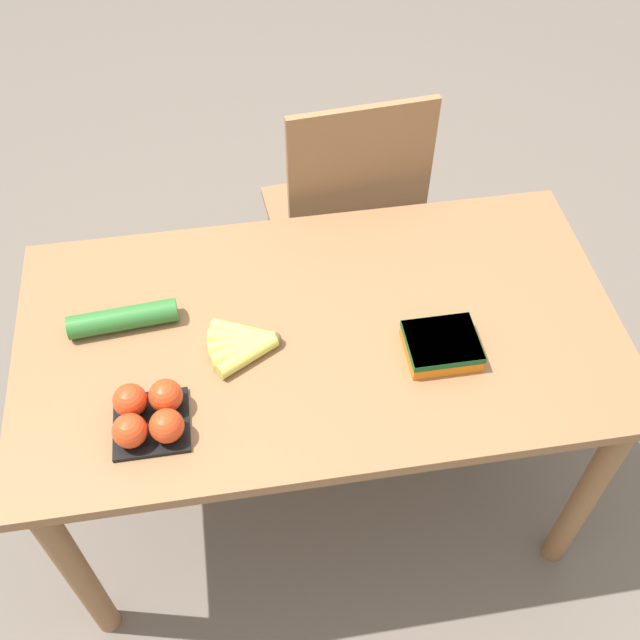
{
  "coord_description": "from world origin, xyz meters",
  "views": [
    {
      "loc": [
        -0.16,
        -1.04,
        2.06
      ],
      "look_at": [
        0.0,
        0.0,
        0.78
      ],
      "focal_mm": 42.0,
      "sensor_mm": 36.0,
      "label": 1
    }
  ],
  "objects": [
    {
      "name": "ground_plane",
      "position": [
        0.0,
        0.0,
        0.0
      ],
      "size": [
        12.0,
        12.0,
        0.0
      ],
      "primitive_type": "plane",
      "color": "#665B51"
    },
    {
      "name": "cucumber_near",
      "position": [
        -0.43,
        0.07,
        0.77
      ],
      "size": [
        0.24,
        0.07,
        0.05
      ],
      "color": "#2D702D",
      "rests_on": "dining_table"
    },
    {
      "name": "carrot_bag",
      "position": [
        0.25,
        -0.11,
        0.77
      ],
      "size": [
        0.16,
        0.13,
        0.05
      ],
      "color": "orange",
      "rests_on": "dining_table"
    },
    {
      "name": "banana_bunch",
      "position": [
        -0.17,
        -0.03,
        0.76
      ],
      "size": [
        0.16,
        0.17,
        0.03
      ],
      "color": "brown",
      "rests_on": "dining_table"
    },
    {
      "name": "tomato_pack",
      "position": [
        -0.38,
        -0.2,
        0.79
      ],
      "size": [
        0.15,
        0.15,
        0.08
      ],
      "color": "black",
      "rests_on": "dining_table"
    },
    {
      "name": "dining_table",
      "position": [
        0.0,
        0.0,
        0.64
      ],
      "size": [
        1.36,
        0.74,
        0.75
      ],
      "color": "olive",
      "rests_on": "ground_plane"
    },
    {
      "name": "chair",
      "position": [
        0.17,
        0.57,
        0.52
      ],
      "size": [
        0.45,
        0.43,
        1.0
      ],
      "rotation": [
        0.0,
        0.0,
        3.22
      ],
      "color": "#8E6642",
      "rests_on": "ground_plane"
    }
  ]
}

